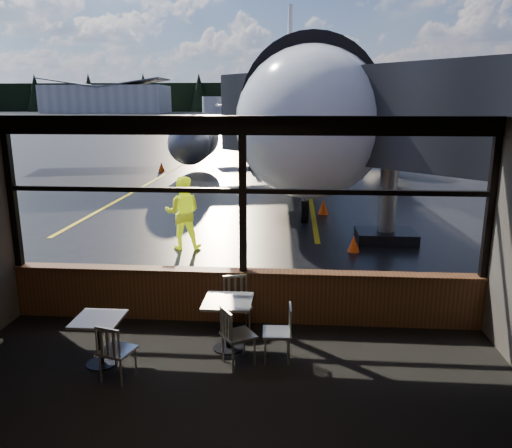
# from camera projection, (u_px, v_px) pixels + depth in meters

# --- Properties ---
(ground_plane) EXTENTS (520.00, 520.00, 0.00)m
(ground_plane) POSITION_uv_depth(u_px,v_px,m) (292.00, 118.00, 124.94)
(ground_plane) COLOR black
(ground_plane) RESTS_ON ground
(carpet_floor) EXTENTS (8.00, 6.00, 0.01)m
(carpet_floor) POSITION_uv_depth(u_px,v_px,m) (218.00, 430.00, 5.78)
(carpet_floor) COLOR black
(carpet_floor) RESTS_ON ground
(ceiling) EXTENTS (8.00, 6.00, 0.04)m
(ceiling) POSITION_uv_depth(u_px,v_px,m) (211.00, 123.00, 4.96)
(ceiling) COLOR #38332D
(ceiling) RESTS_ON ground
(window_sill) EXTENTS (8.00, 0.28, 0.90)m
(window_sill) POSITION_uv_depth(u_px,v_px,m) (243.00, 297.00, 8.58)
(window_sill) COLOR #56301A
(window_sill) RESTS_ON ground
(window_header) EXTENTS (8.00, 0.18, 0.30)m
(window_header) POSITION_uv_depth(u_px,v_px,m) (242.00, 125.00, 7.90)
(window_header) COLOR black
(window_header) RESTS_ON ground
(mullion_left) EXTENTS (0.12, 0.12, 2.60)m
(mullion_left) POSITION_uv_depth(u_px,v_px,m) (12.00, 193.00, 8.47)
(mullion_left) COLOR black
(mullion_left) RESTS_ON ground
(mullion_centre) EXTENTS (0.12, 0.12, 2.60)m
(mullion_centre) POSITION_uv_depth(u_px,v_px,m) (243.00, 197.00, 8.17)
(mullion_centre) COLOR black
(mullion_centre) RESTS_ON ground
(mullion_right) EXTENTS (0.12, 0.12, 2.60)m
(mullion_right) POSITION_uv_depth(u_px,v_px,m) (491.00, 200.00, 7.88)
(mullion_right) COLOR black
(mullion_right) RESTS_ON ground
(window_transom) EXTENTS (8.00, 0.10, 0.08)m
(window_transom) POSITION_uv_depth(u_px,v_px,m) (243.00, 191.00, 8.15)
(window_transom) COLOR black
(window_transom) RESTS_ON ground
(airliner) EXTENTS (32.96, 39.11, 11.65)m
(airliner) POSITION_uv_depth(u_px,v_px,m) (295.00, 63.00, 27.00)
(airliner) COLOR white
(airliner) RESTS_ON ground_plane
(jet_bridge) EXTENTS (9.52, 11.63, 5.08)m
(jet_bridge) POSITION_uv_depth(u_px,v_px,m) (400.00, 148.00, 13.15)
(jet_bridge) COLOR #2D2D30
(jet_bridge) RESTS_ON ground_plane
(cafe_table_near) EXTENTS (0.73, 0.73, 0.80)m
(cafe_table_near) POSITION_uv_depth(u_px,v_px,m) (228.00, 325.00, 7.62)
(cafe_table_near) COLOR #A49F96
(cafe_table_near) RESTS_ON carpet_floor
(cafe_table_mid) EXTENTS (0.66, 0.66, 0.73)m
(cafe_table_mid) POSITION_uv_depth(u_px,v_px,m) (100.00, 341.00, 7.16)
(cafe_table_mid) COLOR gray
(cafe_table_mid) RESTS_ON carpet_floor
(chair_near_e) EXTENTS (0.50, 0.50, 0.87)m
(chair_near_e) POSITION_uv_depth(u_px,v_px,m) (277.00, 333.00, 7.25)
(chair_near_e) COLOR beige
(chair_near_e) RESTS_ON carpet_floor
(chair_near_w) EXTENTS (0.67, 0.67, 0.89)m
(chair_near_w) POSITION_uv_depth(u_px,v_px,m) (239.00, 336.00, 7.16)
(chair_near_w) COLOR #ABA79A
(chair_near_w) RESTS_ON carpet_floor
(chair_near_n) EXTENTS (0.61, 0.61, 0.92)m
(chair_near_n) POSITION_uv_depth(u_px,v_px,m) (237.00, 305.00, 8.20)
(chair_near_n) COLOR #ACA79C
(chair_near_n) RESTS_ON carpet_floor
(chair_mid_s) EXTENTS (0.58, 0.58, 0.86)m
(chair_mid_s) POSITION_uv_depth(u_px,v_px,m) (117.00, 351.00, 6.74)
(chair_mid_s) COLOR beige
(chair_mid_s) RESTS_ON carpet_floor
(ground_crew) EXTENTS (0.99, 0.80, 1.89)m
(ground_crew) POSITION_uv_depth(u_px,v_px,m) (183.00, 213.00, 12.85)
(ground_crew) COLOR #BFF219
(ground_crew) RESTS_ON ground_plane
(cone_nose) EXTENTS (0.37, 0.37, 0.51)m
(cone_nose) POSITION_uv_depth(u_px,v_px,m) (323.00, 207.00, 16.99)
(cone_nose) COLOR orange
(cone_nose) RESTS_ON ground_plane
(cone_wing) EXTENTS (0.37, 0.37, 0.51)m
(cone_wing) POSITION_uv_depth(u_px,v_px,m) (161.00, 167.00, 27.48)
(cone_wing) COLOR #F14207
(cone_wing) RESTS_ON ground_plane
(hangar_left) EXTENTS (45.00, 18.00, 11.00)m
(hangar_left) POSITION_uv_depth(u_px,v_px,m) (106.00, 98.00, 187.00)
(hangar_left) COLOR silver
(hangar_left) RESTS_ON ground_plane
(hangar_mid) EXTENTS (38.00, 15.00, 10.00)m
(hangar_mid) POSITION_uv_depth(u_px,v_px,m) (293.00, 99.00, 186.73)
(hangar_mid) COLOR silver
(hangar_mid) RESTS_ON ground_plane
(hangar_right) EXTENTS (50.00, 20.00, 12.00)m
(hangar_right) POSITION_uv_depth(u_px,v_px,m) (464.00, 96.00, 175.23)
(hangar_right) COLOR silver
(hangar_right) RESTS_ON ground_plane
(fuel_tank_a) EXTENTS (8.00, 8.00, 6.00)m
(fuel_tank_a) POSITION_uv_depth(u_px,v_px,m) (213.00, 105.00, 186.54)
(fuel_tank_a) COLOR silver
(fuel_tank_a) RESTS_ON ground_plane
(fuel_tank_b) EXTENTS (8.00, 8.00, 6.00)m
(fuel_tank_b) POSITION_uv_depth(u_px,v_px,m) (239.00, 105.00, 185.79)
(fuel_tank_b) COLOR silver
(fuel_tank_b) RESTS_ON ground_plane
(fuel_tank_c) EXTENTS (8.00, 8.00, 6.00)m
(fuel_tank_c) POSITION_uv_depth(u_px,v_px,m) (266.00, 105.00, 185.04)
(fuel_tank_c) COLOR silver
(fuel_tank_c) RESTS_ON ground_plane
(treeline) EXTENTS (360.00, 3.00, 12.00)m
(treeline) POSITION_uv_depth(u_px,v_px,m) (294.00, 97.00, 210.71)
(treeline) COLOR black
(treeline) RESTS_ON ground_plane
(cone_extra) EXTENTS (0.31, 0.31, 0.43)m
(cone_extra) POSITION_uv_depth(u_px,v_px,m) (354.00, 243.00, 12.70)
(cone_extra) COLOR #FD5508
(cone_extra) RESTS_ON ground_plane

